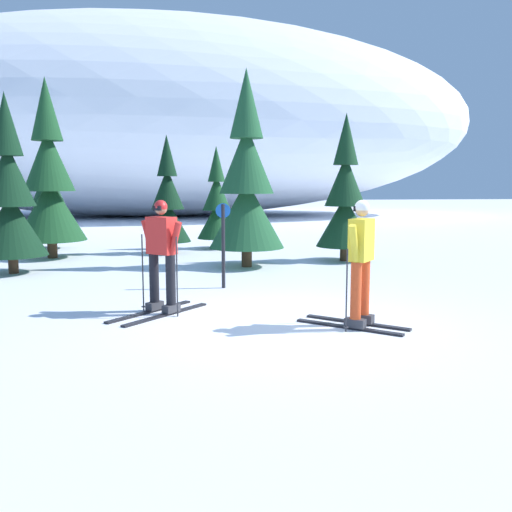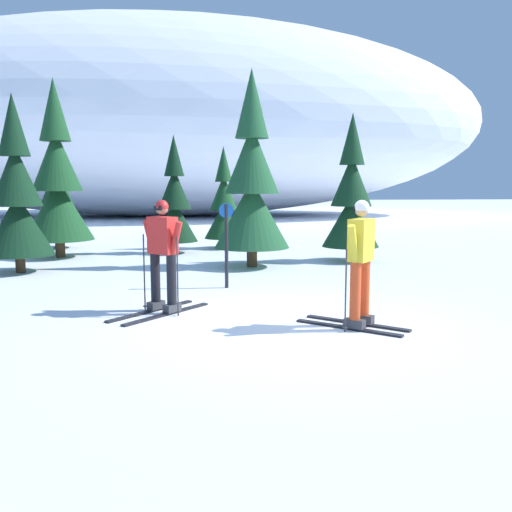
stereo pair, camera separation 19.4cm
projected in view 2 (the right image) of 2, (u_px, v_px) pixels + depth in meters
name	position (u px, v px, depth m)	size (l,w,h in m)	color
ground_plane	(286.00, 323.00, 8.06)	(120.00, 120.00, 0.00)	white
skier_yellow_jacket	(360.00, 261.00, 7.69)	(1.48, 1.32, 1.78)	black
skier_red_jacket	(162.00, 254.00, 8.62)	(1.51, 1.63, 1.75)	black
pine_tree_far_left	(57.00, 200.00, 17.23)	(1.39, 1.39, 3.59)	#47301E
pine_tree_left	(17.00, 199.00, 12.43)	(1.54, 1.54, 3.99)	#47301E
pine_tree_center_left	(57.00, 184.00, 14.97)	(1.85, 1.85, 4.78)	#47301E
pine_tree_center	(175.00, 204.00, 15.99)	(1.31, 1.31, 3.38)	#47301E
pine_tree_center_right	(224.00, 206.00, 17.19)	(1.21, 1.21, 3.14)	#47301E
pine_tree_right	(252.00, 185.00, 13.27)	(1.81, 1.81, 4.68)	#47301E
pine_tree_far_right	(351.00, 200.00, 14.30)	(1.46, 1.46, 3.79)	#47301E
snow_ridge_background	(161.00, 120.00, 34.07)	(40.22, 17.80, 11.76)	white
trail_marker_post	(226.00, 241.00, 10.67)	(0.28, 0.07, 1.63)	black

